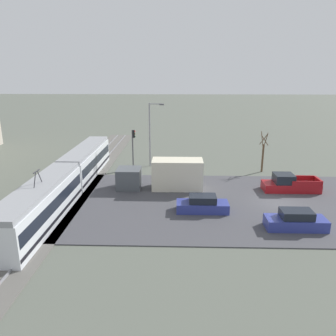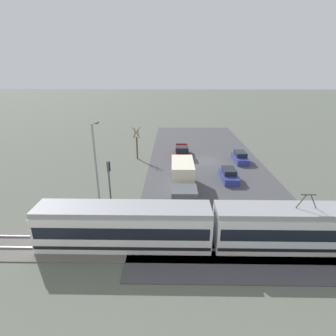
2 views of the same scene
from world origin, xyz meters
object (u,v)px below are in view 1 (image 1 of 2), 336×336
(sedan_car_0, at_px, (202,205))
(sedan_car_1, at_px, (296,221))
(traffic_light_pole, at_px, (133,144))
(pickup_truck, at_px, (290,184))
(box_truck, at_px, (166,175))
(street_lamp_near_crossing, at_px, (151,130))
(street_tree, at_px, (263,154))
(light_rail_tram, at_px, (68,178))

(sedan_car_0, xyz_separation_m, sedan_car_1, (-3.11, -7.07, 0.02))
(sedan_car_1, xyz_separation_m, traffic_light_pole, (16.09, 14.83, 2.57))
(pickup_truck, xyz_separation_m, traffic_light_pole, (7.45, 17.15, 2.53))
(box_truck, relative_size, street_lamp_near_crossing, 1.09)
(box_truck, distance_m, street_lamp_near_crossing, 9.65)
(sedan_car_0, bearing_deg, street_tree, 146.56)
(box_truck, distance_m, traffic_light_pole, 8.49)
(box_truck, height_order, sedan_car_0, box_truck)
(box_truck, relative_size, pickup_truck, 1.58)
(street_tree, bearing_deg, sedan_car_0, 146.56)
(box_truck, relative_size, street_tree, 1.79)
(sedan_car_0, height_order, sedan_car_1, sedan_car_1)
(sedan_car_0, xyz_separation_m, traffic_light_pole, (12.98, 7.76, 2.59))
(box_truck, xyz_separation_m, pickup_truck, (-0.34, -12.85, -0.77))
(street_tree, bearing_deg, light_rail_tram, 111.70)
(light_rail_tram, bearing_deg, sedan_car_1, -109.25)
(light_rail_tram, height_order, box_truck, light_rail_tram)
(sedan_car_0, relative_size, traffic_light_pole, 0.90)
(street_tree, bearing_deg, traffic_light_pole, 88.15)
(pickup_truck, relative_size, sedan_car_1, 1.22)
(box_truck, bearing_deg, sedan_car_0, -149.50)
(sedan_car_0, bearing_deg, street_lamp_near_crossing, -159.08)
(box_truck, xyz_separation_m, sedan_car_1, (-8.98, -10.53, -0.81))
(street_lamp_near_crossing, bearing_deg, light_rail_tram, 145.04)
(box_truck, height_order, sedan_car_1, box_truck)
(sedan_car_0, relative_size, sedan_car_1, 0.97)
(sedan_car_0, bearing_deg, light_rail_tram, -106.73)
(sedan_car_1, bearing_deg, street_tree, -4.27)
(pickup_truck, distance_m, street_tree, 7.19)
(traffic_light_pole, height_order, street_lamp_near_crossing, street_lamp_near_crossing)
(pickup_truck, distance_m, sedan_car_0, 10.89)
(traffic_light_pole, relative_size, street_lamp_near_crossing, 0.62)
(street_tree, bearing_deg, box_truck, 119.41)
(sedan_car_1, bearing_deg, light_rail_tram, 70.75)
(light_rail_tram, xyz_separation_m, street_tree, (8.51, -21.39, 0.58))
(box_truck, distance_m, pickup_truck, 12.87)
(traffic_light_pole, xyz_separation_m, street_tree, (-0.52, -15.99, -1.01))
(sedan_car_1, bearing_deg, street_lamp_near_crossing, 35.46)
(box_truck, xyz_separation_m, street_lamp_near_crossing, (8.85, 2.17, 3.20))
(pickup_truck, xyz_separation_m, street_lamp_near_crossing, (9.19, 15.01, 3.97))
(sedan_car_0, distance_m, street_lamp_near_crossing, 16.27)
(box_truck, height_order, pickup_truck, box_truck)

